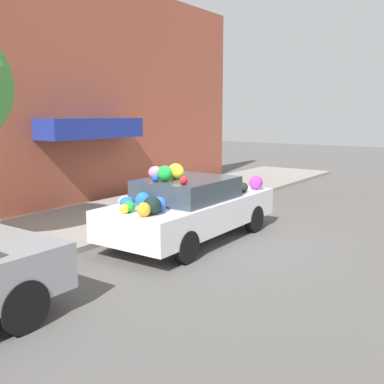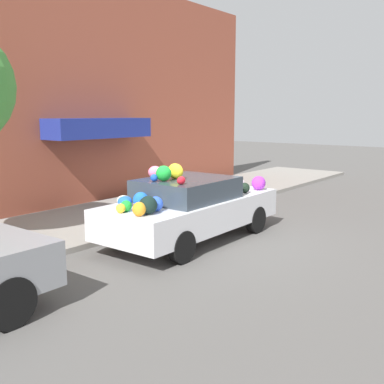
{
  "view_description": "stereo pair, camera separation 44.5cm",
  "coord_description": "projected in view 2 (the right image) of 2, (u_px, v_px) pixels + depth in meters",
  "views": [
    {
      "loc": [
        -7.31,
        -5.28,
        2.56
      ],
      "look_at": [
        0.0,
        -0.06,
        1.0
      ],
      "focal_mm": 42.0,
      "sensor_mm": 36.0,
      "label": 1
    },
    {
      "loc": [
        -7.05,
        -5.64,
        2.56
      ],
      "look_at": [
        0.0,
        -0.06,
        1.0
      ],
      "focal_mm": 42.0,
      "sensor_mm": 36.0,
      "label": 2
    }
  ],
  "objects": [
    {
      "name": "fire_hydrant",
      "position": [
        203.0,
        192.0,
        12.32
      ],
      "size": [
        0.2,
        0.2,
        0.7
      ],
      "color": "gold",
      "rests_on": "sidewalk_curb"
    },
    {
      "name": "sidewalk_curb",
      "position": [
        104.0,
        218.0,
        10.97
      ],
      "size": [
        24.0,
        3.2,
        0.11
      ],
      "color": "gray",
      "rests_on": "ground"
    },
    {
      "name": "art_car",
      "position": [
        190.0,
        207.0,
        9.13
      ],
      "size": [
        4.18,
        1.76,
        1.6
      ],
      "rotation": [
        0.0,
        0.0,
        0.01
      ],
      "color": "silver",
      "rests_on": "ground"
    },
    {
      "name": "ground_plane",
      "position": [
        190.0,
        239.0,
        9.33
      ],
      "size": [
        60.0,
        60.0,
        0.0
      ],
      "primitive_type": "plane",
      "color": "#565451"
    },
    {
      "name": "building_facade",
      "position": [
        46.0,
        90.0,
        11.84
      ],
      "size": [
        18.0,
        1.2,
        6.49
      ],
      "color": "#9E4C38",
      "rests_on": "ground"
    }
  ]
}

